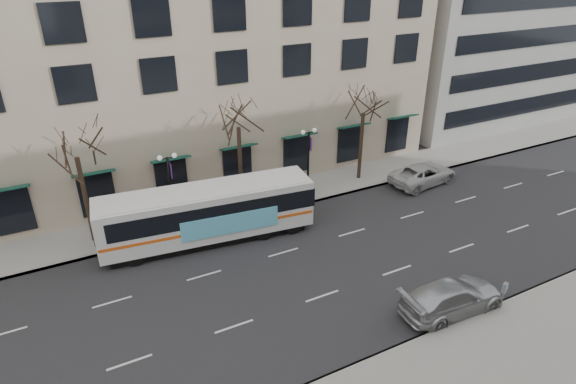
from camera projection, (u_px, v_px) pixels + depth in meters
ground at (301, 273)px, 27.34m from camera, size 160.00×160.00×0.00m
sidewalk_far at (302, 190)px, 36.47m from camera, size 80.00×4.00×0.15m
building_hotel at (153, 12)px, 37.70m from camera, size 40.00×20.00×24.00m
tree_far_left at (73, 142)px, 27.19m from camera, size 3.60×3.60×8.34m
tree_far_mid at (238, 113)px, 31.17m from camera, size 3.60×3.60×8.55m
tree_far_right at (364, 101)px, 35.46m from camera, size 3.60×3.60×8.06m
lamp_post_left at (171, 187)px, 30.46m from camera, size 1.22×0.45×5.21m
lamp_post_right at (308, 159)px, 34.54m from camera, size 1.22×0.45×5.21m
city_bus at (209, 212)px, 29.66m from camera, size 13.38×4.29×3.56m
silver_car at (452, 297)px, 24.20m from camera, size 5.77×2.56×1.65m
white_pickup at (423, 174)px, 37.37m from camera, size 5.94×3.26×1.58m
pay_station at (504, 290)px, 24.12m from camera, size 0.36×0.29×1.43m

